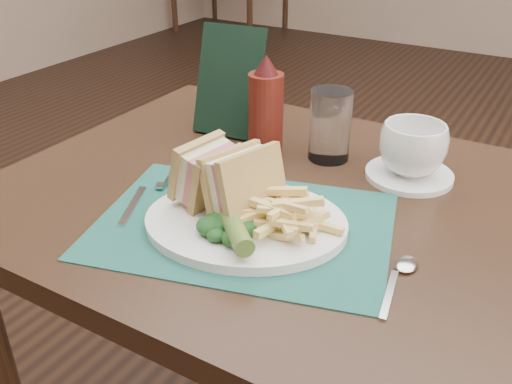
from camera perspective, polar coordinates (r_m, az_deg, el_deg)
floor at (r=1.77m, az=9.42°, el=-14.57°), size 7.00×7.00×0.00m
table_main at (r=1.18m, az=1.29°, el=-15.94°), size 0.90×0.75×0.75m
placemat at (r=0.85m, az=-1.27°, el=-3.31°), size 0.50×0.41×0.00m
plate at (r=0.84m, az=-1.04°, el=-3.08°), size 0.36×0.33×0.01m
sandwich_half_a at (r=0.88m, az=-5.98°, el=2.40°), size 0.09×0.11×0.10m
sandwich_half_b at (r=0.83m, az=-2.15°, el=1.38°), size 0.11×0.13×0.11m
kale_garnish at (r=0.79m, az=-2.78°, el=-3.66°), size 0.11×0.08×0.03m
pickle_spear at (r=0.78m, az=-2.24°, el=-3.45°), size 0.11×0.10×0.03m
fries_pile at (r=0.80m, az=3.19°, el=-1.71°), size 0.18×0.20×0.06m
fork at (r=0.93m, az=-11.04°, el=-0.30°), size 0.10×0.17×0.01m
spoon at (r=0.76m, az=13.81°, el=-8.68°), size 0.06×0.15×0.01m
saucer at (r=1.02m, az=15.04°, el=1.66°), size 0.17×0.17×0.01m
coffee_cup at (r=1.00m, az=15.40°, el=4.19°), size 0.13×0.13×0.09m
drinking_glass at (r=1.04m, az=7.43°, el=6.63°), size 0.08×0.08×0.13m
ketchup_bottle at (r=1.05m, az=0.99°, el=8.74°), size 0.09×0.09×0.19m
check_presenter at (r=1.14m, az=-2.71°, el=10.99°), size 0.14×0.10×0.21m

